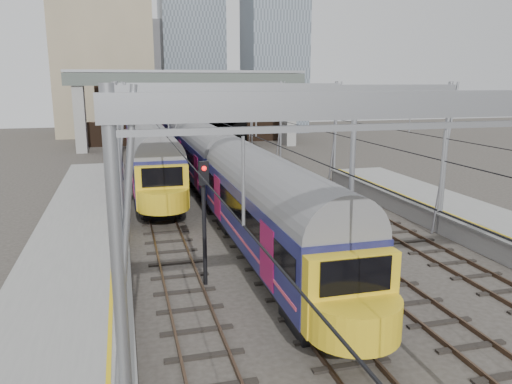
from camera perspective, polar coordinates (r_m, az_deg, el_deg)
name	(u,v)px	position (r m, az deg, el deg)	size (l,w,h in m)	color
ground	(372,318)	(18.27, 13.08, -13.84)	(160.00, 160.00, 0.00)	#38332D
platform_left	(66,306)	(18.53, -20.91, -12.07)	(4.32, 55.00, 1.12)	gray
tracks	(258,211)	(31.43, 0.22, -2.17)	(14.40, 80.00, 0.22)	#4C3828
overhead_line	(234,101)	(36.72, -2.48, 10.30)	(16.80, 80.00, 8.00)	gray
retaining_wall	(194,110)	(67.02, -7.05, 9.34)	(28.00, 2.75, 9.00)	black
overbridge	(189,87)	(60.85, -7.65, 11.77)	(28.00, 3.00, 9.25)	gray
city_skyline	(184,23)	(85.96, -8.22, 18.52)	(37.50, 27.50, 60.00)	tan
train_main	(191,143)	(45.79, -7.44, 5.60)	(2.88, 66.64, 4.93)	black
train_second	(139,126)	(62.54, -13.26, 7.30)	(3.03, 69.92, 5.13)	black
signal_near_left	(204,209)	(19.51, -5.95, -1.90)	(0.39, 0.47, 5.05)	black
equip_cover_a	(298,295)	(19.44, 4.84, -11.67)	(0.98, 0.69, 0.11)	blue
equip_cover_b	(351,273)	(21.87, 10.75, -9.04)	(0.86, 0.61, 0.10)	blue
equip_cover_c	(351,245)	(25.39, 10.80, -5.97)	(0.80, 0.56, 0.09)	blue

